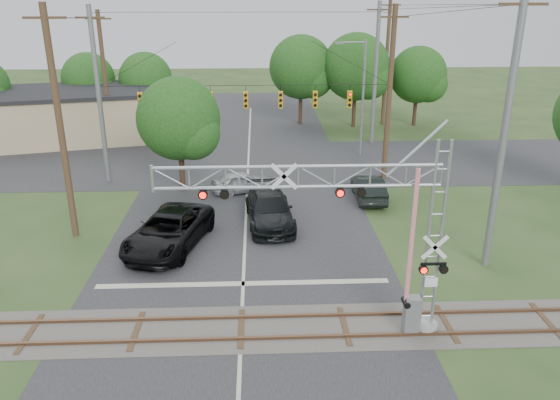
{
  "coord_description": "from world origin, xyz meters",
  "views": [
    {
      "loc": [
        0.74,
        -15.87,
        12.11
      ],
      "look_at": [
        1.72,
        7.5,
        3.22
      ],
      "focal_mm": 35.0,
      "sensor_mm": 36.0,
      "label": 1
    }
  ],
  "objects_px": {
    "car_dark": "(269,209)",
    "sedan_silver": "(242,182)",
    "crossing_gantry": "(351,221)",
    "traffic_signal_span": "(259,97)",
    "streetlight": "(361,93)",
    "pickup_black": "(169,231)",
    "commercial_building": "(45,115)"
  },
  "relations": [
    {
      "from": "pickup_black",
      "to": "streetlight",
      "type": "relative_size",
      "value": 0.73
    },
    {
      "from": "crossing_gantry",
      "to": "commercial_building",
      "type": "xyz_separation_m",
      "value": [
        -21.69,
        30.21,
        -2.45
      ]
    },
    {
      "from": "crossing_gantry",
      "to": "streetlight",
      "type": "bearing_deg",
      "value": 78.9
    },
    {
      "from": "pickup_black",
      "to": "sedan_silver",
      "type": "bearing_deg",
      "value": 81.34
    },
    {
      "from": "streetlight",
      "to": "car_dark",
      "type": "bearing_deg",
      "value": -118.8
    },
    {
      "from": "pickup_black",
      "to": "streetlight",
      "type": "distance_m",
      "value": 20.85
    },
    {
      "from": "traffic_signal_span",
      "to": "crossing_gantry",
      "type": "bearing_deg",
      "value": -80.47
    },
    {
      "from": "car_dark",
      "to": "commercial_building",
      "type": "distance_m",
      "value": 27.33
    },
    {
      "from": "pickup_black",
      "to": "commercial_building",
      "type": "bearing_deg",
      "value": 136.62
    },
    {
      "from": "sedan_silver",
      "to": "streetlight",
      "type": "bearing_deg",
      "value": -67.47
    },
    {
      "from": "pickup_black",
      "to": "commercial_building",
      "type": "xyz_separation_m",
      "value": [
        -13.91,
        22.37,
        1.25
      ]
    },
    {
      "from": "streetlight",
      "to": "traffic_signal_span",
      "type": "bearing_deg",
      "value": -144.02
    },
    {
      "from": "commercial_building",
      "to": "streetlight",
      "type": "height_order",
      "value": "streetlight"
    },
    {
      "from": "traffic_signal_span",
      "to": "streetlight",
      "type": "distance_m",
      "value": 9.66
    },
    {
      "from": "crossing_gantry",
      "to": "sedan_silver",
      "type": "relative_size",
      "value": 2.62
    },
    {
      "from": "car_dark",
      "to": "sedan_silver",
      "type": "bearing_deg",
      "value": 102.18
    },
    {
      "from": "commercial_building",
      "to": "streetlight",
      "type": "xyz_separation_m",
      "value": [
        26.4,
        -6.18,
        2.83
      ]
    },
    {
      "from": "sedan_silver",
      "to": "crossing_gantry",
      "type": "bearing_deg",
      "value": 175.53
    },
    {
      "from": "sedan_silver",
      "to": "pickup_black",
      "type": "bearing_deg",
      "value": 137.17
    },
    {
      "from": "crossing_gantry",
      "to": "traffic_signal_span",
      "type": "relative_size",
      "value": 0.54
    },
    {
      "from": "crossing_gantry",
      "to": "sedan_silver",
      "type": "xyz_separation_m",
      "value": [
        -4.26,
        15.95,
        -3.93
      ]
    },
    {
      "from": "crossing_gantry",
      "to": "streetlight",
      "type": "height_order",
      "value": "streetlight"
    },
    {
      "from": "traffic_signal_span",
      "to": "car_dark",
      "type": "relative_size",
      "value": 3.25
    },
    {
      "from": "streetlight",
      "to": "crossing_gantry",
      "type": "bearing_deg",
      "value": -101.1
    },
    {
      "from": "traffic_signal_span",
      "to": "car_dark",
      "type": "xyz_separation_m",
      "value": [
        0.45,
        -7.7,
        -4.85
      ]
    },
    {
      "from": "sedan_silver",
      "to": "commercial_building",
      "type": "height_order",
      "value": "commercial_building"
    },
    {
      "from": "car_dark",
      "to": "sedan_silver",
      "type": "relative_size",
      "value": 1.49
    },
    {
      "from": "pickup_black",
      "to": "sedan_silver",
      "type": "height_order",
      "value": "pickup_black"
    },
    {
      "from": "crossing_gantry",
      "to": "traffic_signal_span",
      "type": "xyz_separation_m",
      "value": [
        -3.08,
        18.37,
        1.11
      ]
    },
    {
      "from": "commercial_building",
      "to": "pickup_black",
      "type": "bearing_deg",
      "value": -71.64
    },
    {
      "from": "pickup_black",
      "to": "commercial_building",
      "type": "height_order",
      "value": "commercial_building"
    },
    {
      "from": "crossing_gantry",
      "to": "pickup_black",
      "type": "relative_size",
      "value": 1.61
    }
  ]
}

